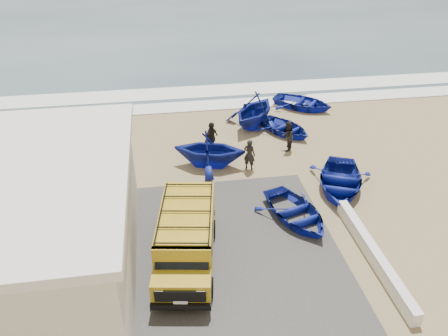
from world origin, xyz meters
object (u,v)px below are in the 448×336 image
building (3,230)px  parapet (373,254)px  boat_near_right (340,181)px  boat_far_left (254,110)px  boat_mid_left (209,149)px  fisherman_back (211,139)px  boat_far_right (303,102)px  boat_mid_right (285,128)px  fisherman_front (249,155)px  boat_near_left (296,212)px  van (186,236)px  fisherman_middle (287,137)px

building → parapet: size_ratio=1.57×
boat_near_right → boat_far_left: bearing=132.0°
building → parapet: 12.68m
boat_mid_left → fisherman_back: bearing=4.5°
parapet → boat_far_right: (1.69, 13.71, 0.12)m
boat_mid_right → boat_far_left: boat_far_left is taller
boat_far_left → boat_near_right: bearing=-32.7°
building → fisherman_front: (9.35, 5.97, -1.37)m
boat_far_left → boat_mid_left: bearing=-89.0°
parapet → fisherman_front: fisherman_front is taller
boat_near_left → fisherman_back: fisherman_back is taller
boat_far_left → fisherman_front: size_ratio=2.39×
boat_mid_left → boat_mid_right: size_ratio=1.06×
boat_near_left → boat_far_left: (0.19, 8.95, 0.63)m
boat_near_right → boat_mid_left: (-5.55, 2.94, 0.50)m
boat_near_left → boat_near_right: size_ratio=0.89×
van → boat_near_left: size_ratio=1.41×
boat_near_left → boat_near_right: 3.26m
fisherman_middle → parapet: bearing=36.6°
van → boat_mid_right: (6.28, 9.43, -0.77)m
van → building: bearing=-170.4°
boat_mid_left → boat_mid_right: 5.49m
fisherman_back → boat_near_left: bearing=-113.1°
building → van: building is taller
boat_near_left → boat_mid_right: bearing=59.7°
boat_far_left → fisherman_middle: (1.09, -3.14, -0.21)m
boat_far_left → boat_mid_right: bearing=-0.2°
boat_near_right → boat_far_right: (1.14, 9.07, -0.03)m
van → boat_mid_left: (1.65, 6.54, -0.19)m
boat_near_left → fisherman_front: 4.39m
van → boat_mid_left: 6.74m
boat_far_right → fisherman_front: (-4.84, -6.74, 0.41)m
fisherman_front → parapet: bearing=145.2°
boat_far_left → boat_far_right: 4.17m
parapet → boat_far_left: bearing=99.2°
boat_near_right → boat_far_right: 9.14m
boat_mid_right → fisherman_front: size_ratio=2.07×
boat_mid_left → building: bearing=147.6°
boat_near_left → fisherman_front: size_ratio=2.25×
boat_mid_left → fisherman_back: 1.14m
parapet → van: (-6.65, 1.05, 0.84)m
building → fisherman_back: (7.73, 7.70, -1.26)m
parapet → fisherman_middle: (-0.81, 8.54, 0.52)m
van → boat_far_right: bearing=65.8°
parapet → boat_mid_left: (-5.00, 7.58, 0.64)m
boat_mid_left → boat_mid_right: bearing=-41.7°
building → boat_mid_left: 10.05m
boat_mid_left → boat_far_left: 5.14m
building → boat_near_left: size_ratio=2.62×
van → fisherman_middle: 9.50m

